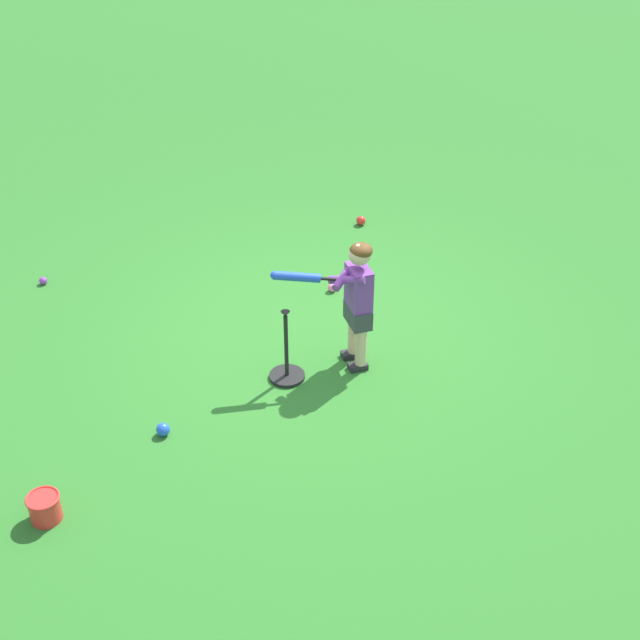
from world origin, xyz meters
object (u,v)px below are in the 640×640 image
at_px(play_ball_near_batter, 361,221).
at_px(batting_tee, 287,367).
at_px(play_ball_behind_batter, 43,281).
at_px(play_ball_midfield, 163,429).
at_px(play_ball_by_bucket, 332,288).
at_px(toy_bucket, 45,507).
at_px(child_batter, 355,294).

bearing_deg(play_ball_near_batter, batting_tee, 153.81).
xyz_separation_m(play_ball_behind_batter, batting_tee, (-1.84, -1.97, 0.07)).
bearing_deg(play_ball_midfield, play_ball_by_bucket, -43.75).
xyz_separation_m(play_ball_behind_batter, play_ball_midfield, (-2.33, -0.99, 0.01)).
xyz_separation_m(play_ball_by_bucket, toy_bucket, (-2.33, 2.37, 0.06)).
bearing_deg(toy_bucket, play_ball_midfield, -49.37).
height_order(play_ball_by_bucket, toy_bucket, toy_bucket).
relative_size(play_ball_behind_batter, batting_tee, 0.12).
relative_size(play_ball_by_bucket, toy_bucket, 0.37).
bearing_deg(batting_tee, child_batter, -81.05).
bearing_deg(batting_tee, play_ball_midfield, 116.31).
xyz_separation_m(play_ball_near_batter, batting_tee, (-2.41, 1.19, 0.06)).
height_order(play_ball_near_batter, batting_tee, batting_tee).
bearing_deg(play_ball_midfield, toy_bucket, 130.63).
bearing_deg(play_ball_near_batter, play_ball_midfield, 143.19).
xyz_separation_m(play_ball_by_bucket, play_ball_midfield, (-1.67, 1.60, 0.01)).
bearing_deg(play_ball_by_bucket, batting_tee, 152.50).
bearing_deg(child_batter, play_ball_midfield, 110.48).
bearing_deg(toy_bucket, play_ball_near_batter, -39.54).
distance_m(child_batter, play_ball_behind_batter, 3.13).
bearing_deg(play_ball_near_batter, child_batter, 164.69).
distance_m(play_ball_behind_batter, play_ball_near_batter, 3.21).
height_order(child_batter, play_ball_midfield, child_batter).
distance_m(play_ball_midfield, batting_tee, 1.10).
height_order(play_ball_midfield, play_ball_near_batter, play_ball_midfield).
bearing_deg(play_ball_near_batter, play_ball_behind_batter, 100.28).
relative_size(child_batter, play_ball_behind_batter, 14.97).
relative_size(play_ball_behind_batter, play_ball_midfield, 0.73).
distance_m(child_batter, play_ball_by_bucket, 1.26).
distance_m(child_batter, batting_tee, 0.78).
distance_m(play_ball_by_bucket, play_ball_near_batter, 1.36).
height_order(play_ball_near_batter, toy_bucket, toy_bucket).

